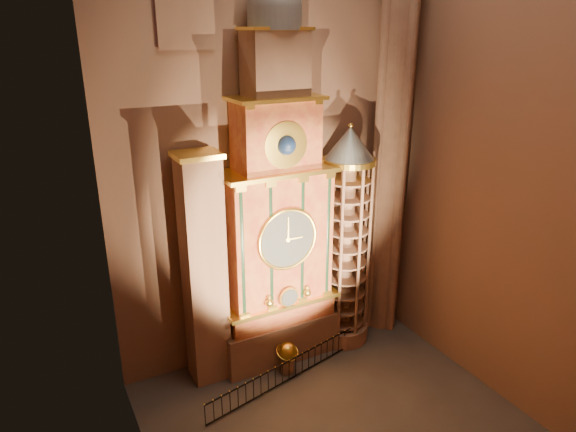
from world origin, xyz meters
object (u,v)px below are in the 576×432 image
astronomical_clock (277,223)px  portrait_tower (204,271)px  iron_railing (286,372)px  celestial_globe (287,355)px  stair_turret (346,241)px

astronomical_clock → portrait_tower: size_ratio=1.64×
iron_railing → celestial_globe: bearing=56.7°
iron_railing → astronomical_clock: bearing=72.0°
celestial_globe → stair_turret: bearing=17.6°
astronomical_clock → stair_turret: astronomical_clock is taller
stair_turret → portrait_tower: bearing=177.7°
portrait_tower → iron_railing: size_ratio=1.27×
astronomical_clock → portrait_tower: 3.73m
celestial_globe → portrait_tower: bearing=154.8°
stair_turret → celestial_globe: size_ratio=7.19×
portrait_tower → stair_turret: size_ratio=0.94×
astronomical_clock → stair_turret: 3.78m
astronomical_clock → iron_railing: astronomical_clock is taller
portrait_tower → iron_railing: (2.71, -2.12, -4.59)m
portrait_tower → celestial_globe: size_ratio=6.79×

